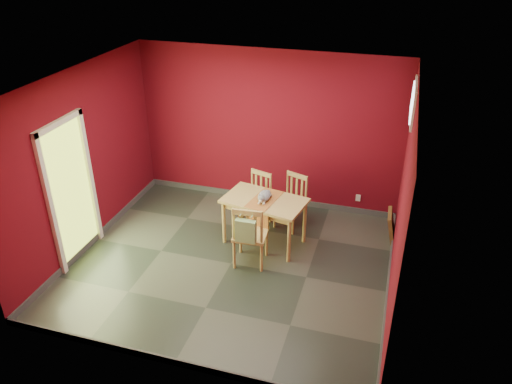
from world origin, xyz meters
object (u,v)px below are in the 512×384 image
(chair_far_right, at_px, (292,201))
(cat, at_px, (264,194))
(dining_table, at_px, (264,205))
(tote_bag, at_px, (246,231))
(picture_frame, at_px, (391,225))
(chair_far_left, at_px, (257,198))
(chair_near, at_px, (250,234))

(chair_far_right, xyz_separation_m, cat, (-0.29, -0.62, 0.40))
(dining_table, height_order, cat, cat)
(tote_bag, xyz_separation_m, cat, (0.03, 0.82, 0.15))
(dining_table, relative_size, tote_bag, 3.28)
(dining_table, relative_size, cat, 3.50)
(picture_frame, bearing_deg, chair_far_left, -175.73)
(chair_far_left, xyz_separation_m, chair_near, (0.23, -1.12, 0.05))
(dining_table, distance_m, chair_far_right, 0.70)
(chair_far_right, bearing_deg, chair_near, -105.47)
(dining_table, distance_m, picture_frame, 2.04)
(chair_far_right, bearing_deg, chair_far_left, -171.25)
(chair_far_left, distance_m, tote_bag, 1.39)
(chair_far_right, xyz_separation_m, picture_frame, (1.59, 0.07, -0.23))
(chair_far_right, distance_m, picture_frame, 1.61)
(chair_far_left, xyz_separation_m, tote_bag, (0.25, -1.35, 0.25))
(dining_table, xyz_separation_m, chair_near, (-0.05, -0.60, -0.16))
(chair_far_right, xyz_separation_m, tote_bag, (-0.32, -1.44, 0.25))
(chair_near, xyz_separation_m, picture_frame, (1.92, 1.28, -0.28))
(dining_table, distance_m, chair_far_left, 0.62)
(chair_near, distance_m, cat, 0.69)
(chair_far_left, distance_m, picture_frame, 2.17)
(chair_far_left, bearing_deg, chair_near, -78.25)
(chair_near, xyz_separation_m, tote_bag, (0.01, -0.23, 0.20))
(chair_near, height_order, tote_bag, chair_near)
(chair_near, bearing_deg, tote_bag, -86.76)
(chair_far_left, distance_m, chair_near, 1.14)
(chair_far_right, relative_size, chair_near, 0.90)
(tote_bag, xyz_separation_m, picture_frame, (1.91, 1.51, -0.48))
(cat, bearing_deg, chair_far_left, 136.79)
(dining_table, bearing_deg, tote_bag, -92.22)
(dining_table, bearing_deg, cat, -92.70)
(cat, height_order, picture_frame, cat)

